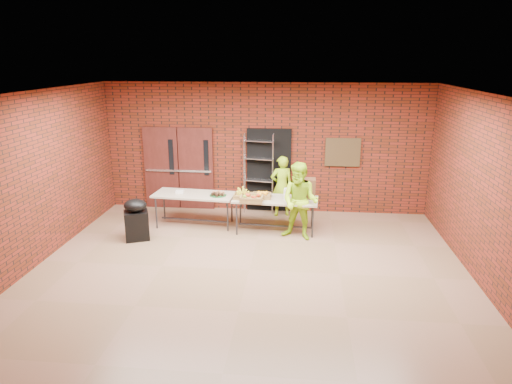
% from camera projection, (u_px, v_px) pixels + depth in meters
% --- Properties ---
extents(room, '(8.08, 7.08, 3.28)m').
position_uv_depth(room, '(249.00, 187.00, 7.96)').
color(room, brown).
rests_on(room, ground).
extents(double_doors, '(1.78, 0.12, 2.10)m').
position_uv_depth(double_doors, '(179.00, 168.00, 11.61)').
color(double_doors, '#4D1A16').
rests_on(double_doors, room).
extents(dark_doorway, '(1.10, 0.06, 2.10)m').
position_uv_depth(dark_doorway, '(269.00, 170.00, 11.41)').
color(dark_doorway, black).
rests_on(dark_doorway, room).
extents(bronze_plaque, '(0.85, 0.04, 0.70)m').
position_uv_depth(bronze_plaque, '(343.00, 152.00, 11.09)').
color(bronze_plaque, '#44351B').
rests_on(bronze_plaque, room).
extents(wire_rack, '(0.76, 0.37, 1.98)m').
position_uv_depth(wire_rack, '(259.00, 174.00, 11.32)').
color(wire_rack, '#B9B9C0').
rests_on(wire_rack, room).
extents(table_left, '(1.91, 0.93, 0.76)m').
position_uv_depth(table_left, '(194.00, 196.00, 10.48)').
color(table_left, tan).
rests_on(table_left, room).
extents(table_right, '(1.90, 0.88, 0.77)m').
position_uv_depth(table_right, '(275.00, 201.00, 10.11)').
color(table_right, tan).
rests_on(table_right, room).
extents(basket_bananas, '(0.42, 0.32, 0.13)m').
position_uv_depth(basket_bananas, '(243.00, 196.00, 10.10)').
color(basket_bananas, olive).
rests_on(basket_bananas, table_right).
extents(basket_oranges, '(0.41, 0.32, 0.13)m').
position_uv_depth(basket_oranges, '(262.00, 196.00, 10.12)').
color(basket_oranges, olive).
rests_on(basket_oranges, table_right).
extents(basket_apples, '(0.49, 0.38, 0.15)m').
position_uv_depth(basket_apples, '(252.00, 198.00, 9.89)').
color(basket_apples, olive).
rests_on(basket_apples, table_right).
extents(muffin_tray, '(0.38, 0.38, 0.09)m').
position_uv_depth(muffin_tray, '(218.00, 194.00, 10.31)').
color(muffin_tray, '#134A1F').
rests_on(muffin_tray, table_left).
extents(napkin_box, '(0.18, 0.12, 0.06)m').
position_uv_depth(napkin_box, '(180.00, 192.00, 10.51)').
color(napkin_box, white).
rests_on(napkin_box, table_left).
extents(coffee_dispenser, '(0.34, 0.30, 0.44)m').
position_uv_depth(coffee_dispenser, '(308.00, 188.00, 10.08)').
color(coffee_dispenser, brown).
rests_on(coffee_dispenser, table_right).
extents(cup_stack_front, '(0.08, 0.08, 0.25)m').
position_uv_depth(cup_stack_front, '(286.00, 194.00, 9.97)').
color(cup_stack_front, white).
rests_on(cup_stack_front, table_right).
extents(cup_stack_mid, '(0.08, 0.08, 0.25)m').
position_uv_depth(cup_stack_mid, '(296.00, 196.00, 9.89)').
color(cup_stack_mid, white).
rests_on(cup_stack_mid, table_right).
extents(cup_stack_back, '(0.08, 0.08, 0.25)m').
position_uv_depth(cup_stack_back, '(286.00, 194.00, 10.02)').
color(cup_stack_back, white).
rests_on(cup_stack_back, table_right).
extents(covered_grill, '(0.61, 0.57, 0.90)m').
position_uv_depth(covered_grill, '(136.00, 219.00, 9.72)').
color(covered_grill, black).
rests_on(covered_grill, room).
extents(volunteer_woman, '(0.62, 0.50, 1.50)m').
position_uv_depth(volunteer_woman, '(282.00, 186.00, 11.12)').
color(volunteer_woman, '#95CB16').
rests_on(volunteer_woman, room).
extents(volunteer_man, '(0.98, 0.86, 1.68)m').
position_uv_depth(volunteer_man, '(300.00, 201.00, 9.65)').
color(volunteer_man, '#95CB16').
rests_on(volunteer_man, room).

